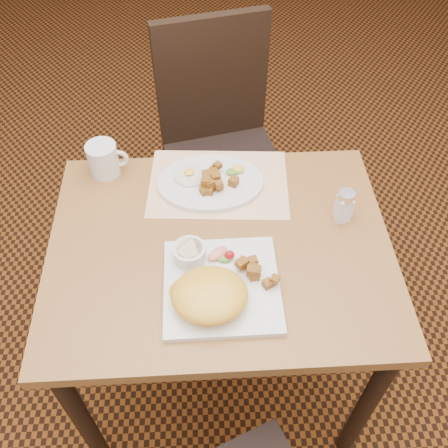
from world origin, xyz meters
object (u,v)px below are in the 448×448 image
chair_far (220,137)px  coffee_mug (104,159)px  plate_square (222,286)px  table (220,269)px  plate_oval (211,183)px  salt_shaker (344,206)px

chair_far → coffee_mug: chair_far is taller
plate_square → coffee_mug: 0.54m
table → coffee_mug: coffee_mug is taller
plate_square → coffee_mug: coffee_mug is taller
chair_far → plate_square: (-0.04, -0.82, 0.22)m
plate_oval → coffee_mug: (-0.31, 0.07, 0.04)m
table → plate_oval: (-0.02, 0.22, 0.12)m
table → salt_shaker: size_ratio=9.00×
salt_shaker → coffee_mug: (-0.66, 0.22, -0.00)m
plate_oval → salt_shaker: (0.35, -0.15, 0.04)m
chair_far → coffee_mug: (-0.36, -0.39, 0.26)m
chair_far → plate_square: size_ratio=3.46×
table → salt_shaker: salt_shaker is taller
coffee_mug → plate_oval: bearing=-13.5°
plate_oval → salt_shaker: salt_shaker is taller
table → plate_oval: size_ratio=2.96×
plate_square → salt_shaker: salt_shaker is taller
plate_oval → salt_shaker: 0.38m
salt_shaker → chair_far: bearing=116.2°
plate_square → salt_shaker: size_ratio=2.80×
plate_oval → coffee_mug: bearing=166.5°
plate_square → chair_far: bearing=87.4°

